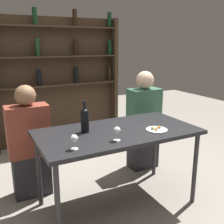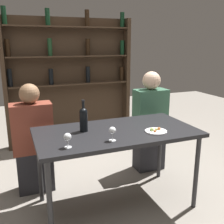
# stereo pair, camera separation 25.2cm
# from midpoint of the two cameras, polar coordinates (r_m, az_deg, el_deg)

# --- Properties ---
(ground_plane) EXTENTS (10.00, 10.00, 0.00)m
(ground_plane) POSITION_cam_midpoint_polar(r_m,az_deg,el_deg) (2.81, 3.65, -19.27)
(ground_plane) COLOR gray
(dining_table) EXTENTS (1.50, 0.78, 0.78)m
(dining_table) POSITION_cam_midpoint_polar(r_m,az_deg,el_deg) (2.48, 3.91, -5.47)
(dining_table) COLOR black
(dining_table) RESTS_ON ground_plane
(wine_rack_wall) EXTENTS (1.99, 0.21, 2.06)m
(wine_rack_wall) POSITION_cam_midpoint_polar(r_m,az_deg,el_deg) (4.21, -7.56, 7.77)
(wine_rack_wall) COLOR #38281C
(wine_rack_wall) RESTS_ON ground_plane
(wine_bottle) EXTENTS (0.07, 0.07, 0.30)m
(wine_bottle) POSITION_cam_midpoint_polar(r_m,az_deg,el_deg) (2.40, -3.24, -1.39)
(wine_bottle) COLOR black
(wine_bottle) RESTS_ON dining_table
(wine_glass_0) EXTENTS (0.06, 0.06, 0.12)m
(wine_glass_0) POSITION_cam_midpoint_polar(r_m,az_deg,el_deg) (2.18, 3.40, -4.21)
(wine_glass_0) COLOR silver
(wine_glass_0) RESTS_ON dining_table
(wine_glass_1) EXTENTS (0.06, 0.06, 0.12)m
(wine_glass_1) POSITION_cam_midpoint_polar(r_m,az_deg,el_deg) (2.05, -6.19, -5.62)
(wine_glass_1) COLOR silver
(wine_glass_1) RESTS_ON dining_table
(food_plate_0) EXTENTS (0.20, 0.20, 0.04)m
(food_plate_0) POSITION_cam_midpoint_polar(r_m,az_deg,el_deg) (2.47, 12.41, -4.11)
(food_plate_0) COLOR white
(food_plate_0) RESTS_ON dining_table
(seated_person_left) EXTENTS (0.42, 0.22, 1.18)m
(seated_person_left) POSITION_cam_midpoint_polar(r_m,az_deg,el_deg) (2.88, -14.40, -6.44)
(seated_person_left) COLOR #26262B
(seated_person_left) RESTS_ON ground_plane
(seated_person_right) EXTENTS (0.40, 0.22, 1.25)m
(seated_person_right) POSITION_cam_midpoint_polar(r_m,az_deg,el_deg) (3.32, 10.41, -2.64)
(seated_person_right) COLOR #26262B
(seated_person_right) RESTS_ON ground_plane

